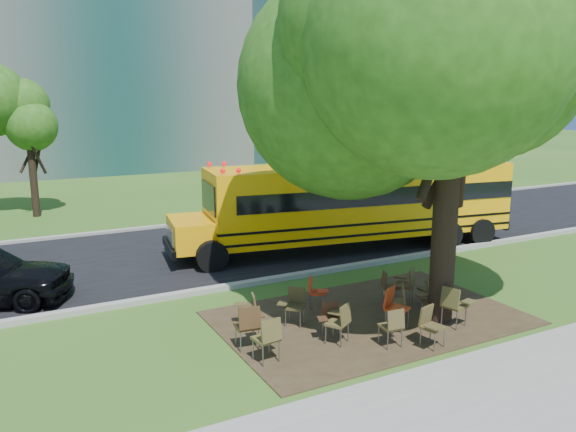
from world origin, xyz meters
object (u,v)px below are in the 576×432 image
chair_8 (249,307)px  chair_14 (430,323)px  main_tree (455,42)px  chair_15 (407,282)px  chair_12 (389,284)px  school_bus (358,200)px  chair_6 (434,298)px  chair_0 (269,335)px  chair_9 (294,302)px  chair_10 (315,290)px  chair_4 (393,323)px  chair_7 (454,303)px  chair_5 (394,305)px  chair_11 (398,298)px  chair_2 (340,319)px  chair_3 (330,316)px  chair_13 (430,286)px  chair_1 (249,322)px

chair_8 → chair_14: bearing=-116.0°
main_tree → chair_15: (0.03, 1.23, -5.66)m
chair_15 → chair_12: bearing=117.5°
school_bus → chair_8: (-6.20, -4.70, -1.18)m
main_tree → chair_6: 5.74m
chair_0 → chair_9: chair_0 is taller
chair_10 → chair_4: bearing=29.7°
chair_4 → chair_7: 1.87m
chair_9 → chair_12: 2.74m
chair_12 → chair_6: bearing=40.1°
chair_8 → chair_5: bearing=-103.0°
chair_4 → chair_10: (-0.30, 2.66, -0.04)m
chair_5 → chair_11: chair_5 is taller
main_tree → chair_6: size_ratio=12.07×
chair_2 → chair_4: size_ratio=1.04×
chair_5 → chair_11: bearing=-164.1°
chair_5 → chair_7: 1.37m
school_bus → chair_8: size_ratio=15.18×
chair_7 → chair_11: size_ratio=1.09×
main_tree → chair_15: bearing=88.7°
chair_6 → chair_8: bearing=74.9°
chair_5 → chair_8: chair_5 is taller
chair_4 → chair_9: 2.36m
chair_3 → chair_11: (1.93, 0.12, 0.06)m
chair_13 → chair_15: (-0.45, 0.34, 0.09)m
chair_6 → chair_9: bearing=74.0°
chair_13 → chair_11: bearing=-164.6°
main_tree → school_bus: size_ratio=0.82×
chair_12 → chair_5: bearing=-8.4°
chair_6 → chair_7: chair_7 is taller
chair_0 → chair_7: bearing=-11.6°
chair_8 → chair_11: size_ratio=0.89×
chair_4 → chair_8: size_ratio=1.10×
chair_1 → chair_10: size_ratio=1.22×
chair_2 → chair_10: bearing=42.3°
chair_0 → chair_13: 5.04m
chair_4 → chair_0: bearing=171.8°
chair_5 → chair_11: size_ratio=1.08×
school_bus → chair_8: bearing=-134.1°
chair_10 → chair_13: chair_10 is taller
main_tree → chair_7: main_tree is taller
chair_8 → chair_13: size_ratio=1.01×
chair_9 → chair_6: bearing=-158.3°
chair_6 → chair_13: bearing=-31.1°
chair_2 → chair_7: bearing=-41.3°
chair_1 → chair_15: (4.59, 0.59, -0.03)m
chair_5 → chair_11: (0.43, 0.42, -0.05)m
chair_3 → chair_4: size_ratio=0.92×
chair_5 → chair_9: bearing=-63.9°
chair_2 → chair_4: chair_2 is taller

